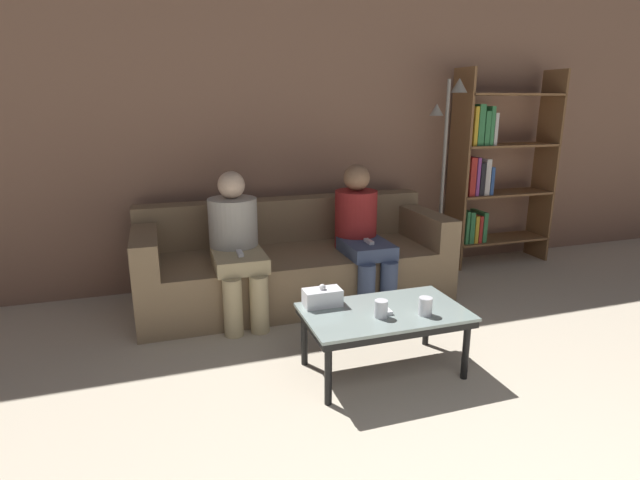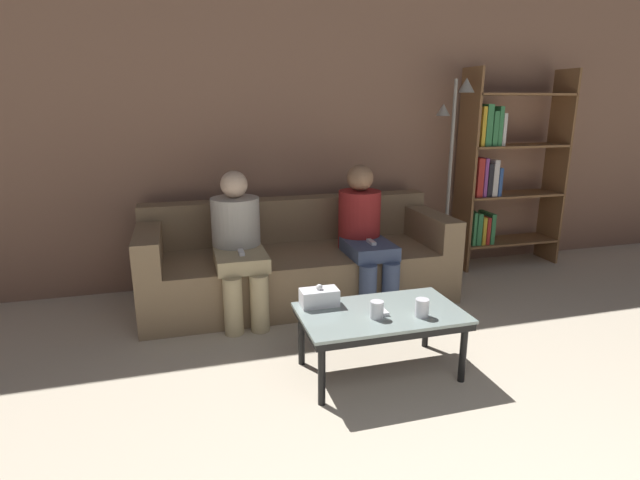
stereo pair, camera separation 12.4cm
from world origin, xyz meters
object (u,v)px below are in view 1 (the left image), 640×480
at_px(game_remote, 384,309).
at_px(cup_near_right, 425,306).
at_px(cup_near_left, 381,309).
at_px(bookshelf, 490,171).
at_px(seated_person_left_end, 236,241).
at_px(seated_person_mid_left, 361,230).
at_px(coffee_table, 384,317).
at_px(tissue_box, 322,297).
at_px(standing_lamp, 445,158).
at_px(couch, 294,263).

bearing_deg(game_remote, cup_near_right, -33.25).
bearing_deg(cup_near_left, bookshelf, 41.58).
distance_m(game_remote, bookshelf, 2.47).
height_order(bookshelf, seated_person_left_end, bookshelf).
height_order(game_remote, seated_person_mid_left, seated_person_mid_left).
relative_size(cup_near_left, seated_person_mid_left, 0.09).
distance_m(cup_near_right, game_remote, 0.23).
distance_m(coffee_table, game_remote, 0.05).
bearing_deg(cup_near_right, tissue_box, 148.87).
bearing_deg(tissue_box, cup_near_right, -31.13).
xyz_separation_m(coffee_table, standing_lamp, (1.25, 1.45, 0.72)).
bearing_deg(cup_near_right, standing_lamp, 56.19).
relative_size(game_remote, standing_lamp, 0.09).
relative_size(tissue_box, seated_person_left_end, 0.21).
height_order(coffee_table, bookshelf, bookshelf).
distance_m(cup_near_right, seated_person_left_end, 1.50).
relative_size(game_remote, seated_person_left_end, 0.14).
bearing_deg(bookshelf, coffee_table, -138.90).
relative_size(couch, cup_near_left, 24.44).
relative_size(coffee_table, standing_lamp, 0.53).
height_order(coffee_table, tissue_box, tissue_box).
relative_size(cup_near_right, bookshelf, 0.06).
bearing_deg(bookshelf, game_remote, -138.90).
distance_m(standing_lamp, seated_person_left_end, 2.01).
height_order(coffee_table, standing_lamp, standing_lamp).
distance_m(bookshelf, seated_person_mid_left, 1.64).
distance_m(cup_near_left, seated_person_mid_left, 1.23).
bearing_deg(coffee_table, seated_person_left_end, 121.58).
relative_size(couch, seated_person_left_end, 2.27).
bearing_deg(cup_near_left, game_remote, 53.74).
relative_size(coffee_table, seated_person_left_end, 0.87).
relative_size(couch, cup_near_right, 23.62).
bearing_deg(coffee_table, tissue_box, 150.21).
bearing_deg(coffee_table, bookshelf, 41.10).
xyz_separation_m(couch, standing_lamp, (1.43, 0.15, 0.78)).
distance_m(standing_lamp, seated_person_mid_left, 1.13).
height_order(seated_person_left_end, seated_person_mid_left, seated_person_mid_left).
relative_size(cup_near_right, standing_lamp, 0.06).
relative_size(standing_lamp, seated_person_mid_left, 1.62).
xyz_separation_m(cup_near_left, game_remote, (0.06, 0.08, -0.04)).
relative_size(cup_near_right, seated_person_mid_left, 0.10).
bearing_deg(game_remote, tissue_box, 150.21).
xyz_separation_m(bookshelf, seated_person_mid_left, (-1.52, -0.51, -0.34)).
height_order(game_remote, standing_lamp, standing_lamp).
height_order(standing_lamp, seated_person_left_end, standing_lamp).
height_order(cup_near_right, game_remote, cup_near_right).
distance_m(couch, cup_near_right, 1.48).
bearing_deg(coffee_table, game_remote, -90.00).
distance_m(cup_near_right, bookshelf, 2.42).
xyz_separation_m(coffee_table, tissue_box, (-0.31, 0.18, 0.09)).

